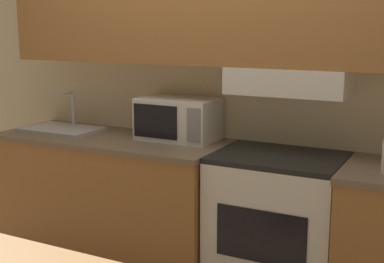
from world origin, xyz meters
name	(u,v)px	position (x,y,z in m)	size (l,w,h in m)	color
ground_plane	(222,262)	(0.00, 0.00, 0.00)	(16.00, 16.00, 0.00)	brown
wall_back	(222,46)	(0.01, -0.07, 1.52)	(5.40, 0.38, 2.55)	beige
lower_counter_main	(114,200)	(-0.70, -0.32, 0.45)	(1.62, 0.65, 0.91)	#A36B38
stove_range	(277,228)	(0.49, -0.29, 0.45)	(0.75, 0.59, 0.91)	white
microwave	(178,119)	(-0.25, -0.18, 1.05)	(0.52, 0.32, 0.28)	white
sink_basin	(62,128)	(-1.14, -0.31, 0.92)	(0.55, 0.35, 0.28)	#B7BABF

